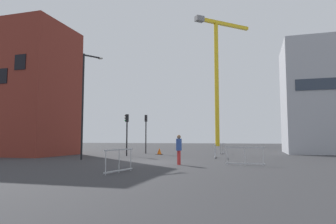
{
  "coord_description": "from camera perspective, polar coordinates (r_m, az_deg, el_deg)",
  "views": [
    {
      "loc": [
        6.55,
        -19.24,
        1.56
      ],
      "look_at": [
        0.0,
        3.43,
        3.65
      ],
      "focal_mm": 32.21,
      "sensor_mm": 36.0,
      "label": 1
    }
  ],
  "objects": [
    {
      "name": "ground",
      "position": [
        20.38,
        -2.71,
        -9.44
      ],
      "size": [
        160.0,
        160.0,
        0.0
      ],
      "primitive_type": "plane",
      "color": "#333335"
    },
    {
      "name": "brick_building",
      "position": [
        32.1,
        -26.0,
        3.58
      ],
      "size": [
        9.11,
        6.56,
        12.19
      ],
      "color": "maroon",
      "rests_on": "ground"
    },
    {
      "name": "office_block",
      "position": [
        36.51,
        28.86,
        2.39
      ],
      "size": [
        10.07,
        7.95,
        11.78
      ],
      "color": "#A8AAB2",
      "rests_on": "ground"
    },
    {
      "name": "construction_crane",
      "position": [
        66.11,
        9.26,
        8.62
      ],
      "size": [
        10.89,
        10.08,
        27.27
      ],
      "color": "yellow",
      "rests_on": "ground"
    },
    {
      "name": "streetlamp_tall",
      "position": [
        23.66,
        -15.43,
        2.63
      ],
      "size": [
        1.07,
        1.35,
        8.02
      ],
      "color": "black",
      "rests_on": "ground"
    },
    {
      "name": "traffic_light_island",
      "position": [
        27.67,
        -7.79,
        -2.97
      ],
      "size": [
        0.39,
        0.34,
        3.77
      ],
      "color": "black",
      "rests_on": "ground"
    },
    {
      "name": "traffic_light_verge",
      "position": [
        32.01,
        -4.2,
        -2.96
      ],
      "size": [
        0.27,
        0.38,
        4.06
      ],
      "color": "#232326",
      "rests_on": "ground"
    },
    {
      "name": "pedestrian_walking",
      "position": [
        18.17,
        2.07,
        -6.68
      ],
      "size": [
        0.34,
        0.34,
        1.79
      ],
      "color": "red",
      "rests_on": "ground"
    },
    {
      "name": "safety_barrier_left_run",
      "position": [
        24.87,
        8.89,
        -7.29
      ],
      "size": [
        0.21,
        2.01,
        1.08
      ],
      "color": "#B2B5BA",
      "rests_on": "ground"
    },
    {
      "name": "safety_barrier_front",
      "position": [
        14.17,
        -9.24,
        -9.03
      ],
      "size": [
        0.4,
        2.25,
        1.08
      ],
      "color": "#B2B5BA",
      "rests_on": "ground"
    },
    {
      "name": "safety_barrier_right_run",
      "position": [
        18.46,
        14.33,
        -8.0
      ],
      "size": [
        2.29,
        0.09,
        1.08
      ],
      "color": "#B2B5BA",
      "rests_on": "ground"
    },
    {
      "name": "safety_barrier_rear",
      "position": [
        31.5,
        10.26,
        -6.79
      ],
      "size": [
        0.25,
        1.88,
        1.08
      ],
      "color": "gray",
      "rests_on": "ground"
    },
    {
      "name": "traffic_cone_by_barrier",
      "position": [
        29.89,
        -1.64,
        -7.48
      ],
      "size": [
        0.63,
        0.63,
        0.64
      ],
      "color": "black",
      "rests_on": "ground"
    }
  ]
}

